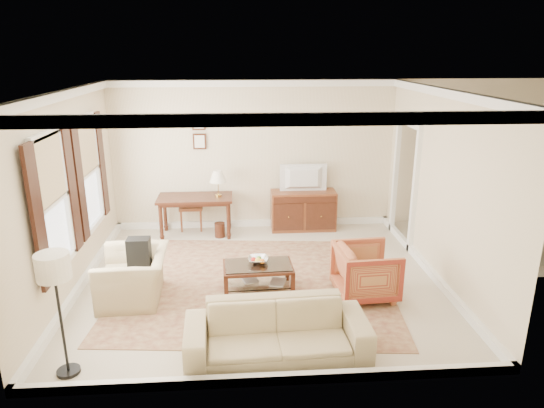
{
  "coord_description": "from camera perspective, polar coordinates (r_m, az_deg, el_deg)",
  "views": [
    {
      "loc": [
        -0.31,
        -6.83,
        3.43
      ],
      "look_at": [
        0.2,
        0.3,
        1.15
      ],
      "focal_mm": 32.0,
      "sensor_mm": 36.0,
      "label": 1
    }
  ],
  "objects": [
    {
      "name": "room_shell",
      "position": [
        6.9,
        -1.5,
        9.71
      ],
      "size": [
        5.51,
        5.01,
        2.91
      ],
      "color": "beige",
      "rests_on": "ground"
    },
    {
      "name": "annex_bedroom",
      "position": [
        9.81,
        25.5,
        -2.46
      ],
      "size": [
        3.0,
        2.7,
        2.9
      ],
      "color": "beige",
      "rests_on": "ground"
    },
    {
      "name": "window_front",
      "position": [
        6.84,
        -24.36,
        0.13
      ],
      "size": [
        0.12,
        1.56,
        1.8
      ],
      "primitive_type": null,
      "color": "#CCB284",
      "rests_on": "room_shell"
    },
    {
      "name": "window_rear",
      "position": [
        8.3,
        -20.74,
        3.45
      ],
      "size": [
        0.12,
        1.56,
        1.8
      ],
      "primitive_type": null,
      "color": "#CCB284",
      "rests_on": "room_shell"
    },
    {
      "name": "doorway",
      "position": [
        9.17,
        15.31,
        2.17
      ],
      "size": [
        0.1,
        1.12,
        2.25
      ],
      "primitive_type": null,
      "color": "white",
      "rests_on": "room_shell"
    },
    {
      "name": "rug",
      "position": [
        7.53,
        -2.0,
        -9.37
      ],
      "size": [
        4.39,
        3.86,
        0.01
      ],
      "primitive_type": "cube",
      "rotation": [
        0.0,
        0.0,
        -0.09
      ],
      "color": "maroon",
      "rests_on": "room_shell"
    },
    {
      "name": "writing_desk",
      "position": [
        9.33,
        -9.01,
        0.21
      ],
      "size": [
        1.41,
        0.71,
        0.77
      ],
      "color": "#411E12",
      "rests_on": "room_shell"
    },
    {
      "name": "desk_chair",
      "position": [
        9.72,
        -9.48,
        0.05
      ],
      "size": [
        0.51,
        0.51,
        1.05
      ],
      "primitive_type": null,
      "rotation": [
        0.0,
        0.0,
        -0.15
      ],
      "color": "brown",
      "rests_on": "room_shell"
    },
    {
      "name": "desk_lamp",
      "position": [
        9.2,
        -6.36,
        2.41
      ],
      "size": [
        0.32,
        0.32,
        0.5
      ],
      "primitive_type": null,
      "color": "silver",
      "rests_on": "writing_desk"
    },
    {
      "name": "framed_prints",
      "position": [
        9.44,
        -8.57,
        8.43
      ],
      "size": [
        0.25,
        0.04,
        0.68
      ],
      "primitive_type": null,
      "color": "#411E12",
      "rests_on": "room_shell"
    },
    {
      "name": "sideboard",
      "position": [
        9.63,
        3.68,
        -0.73
      ],
      "size": [
        1.27,
        0.49,
        0.78
      ],
      "primitive_type": "cube",
      "color": "brown",
      "rests_on": "room_shell"
    },
    {
      "name": "tv",
      "position": [
        9.39,
        3.8,
        4.03
      ],
      "size": [
        0.88,
        0.5,
        0.11
      ],
      "primitive_type": "imported",
      "rotation": [
        0.0,
        0.0,
        3.14
      ],
      "color": "black",
      "rests_on": "sideboard"
    },
    {
      "name": "coffee_table",
      "position": [
        7.19,
        -1.66,
        -7.87
      ],
      "size": [
        1.04,
        0.64,
        0.43
      ],
      "rotation": [
        0.0,
        0.0,
        0.04
      ],
      "color": "#411E12",
      "rests_on": "room_shell"
    },
    {
      "name": "fruit_bowl",
      "position": [
        7.2,
        -1.64,
        -6.47
      ],
      "size": [
        0.42,
        0.42,
        0.1
      ],
      "primitive_type": "imported",
      "color": "silver",
      "rests_on": "coffee_table"
    },
    {
      "name": "book_a",
      "position": [
        7.29,
        -3.49,
        -8.92
      ],
      "size": [
        0.28,
        0.12,
        0.38
      ],
      "primitive_type": "imported",
      "rotation": [
        0.0,
        0.0,
        0.29
      ],
      "color": "brown",
      "rests_on": "coffee_table"
    },
    {
      "name": "book_b",
      "position": [
        7.24,
        -0.16,
        -9.08
      ],
      "size": [
        0.28,
        0.11,
        0.38
      ],
      "primitive_type": "imported",
      "rotation": [
        0.0,
        0.0,
        -0.28
      ],
      "color": "brown",
      "rests_on": "coffee_table"
    },
    {
      "name": "striped_armchair",
      "position": [
        7.14,
        11.01,
        -7.55
      ],
      "size": [
        0.83,
        0.88,
        0.85
      ],
      "primitive_type": "imported",
      "rotation": [
        0.0,
        0.0,
        1.64
      ],
      "color": "maroon",
      "rests_on": "room_shell"
    },
    {
      "name": "club_armchair",
      "position": [
        7.2,
        -16.04,
        -7.33
      ],
      "size": [
        0.74,
        1.1,
        0.94
      ],
      "primitive_type": "imported",
      "rotation": [
        0.0,
        0.0,
        -1.53
      ],
      "color": "tan",
      "rests_on": "room_shell"
    },
    {
      "name": "backpack",
      "position": [
        7.19,
        -15.4,
        -5.13
      ],
      "size": [
        0.23,
        0.33,
        0.4
      ],
      "primitive_type": "cube",
      "rotation": [
        0.0,
        0.0,
        -1.53
      ],
      "color": "black",
      "rests_on": "club_armchair"
    },
    {
      "name": "sofa",
      "position": [
        5.76,
        0.59,
        -13.86
      ],
      "size": [
        2.15,
        0.71,
        0.83
      ],
      "primitive_type": "imported",
      "rotation": [
        0.0,
        0.0,
        0.04
      ],
      "color": "tan",
      "rests_on": "room_shell"
    },
    {
      "name": "floor_lamp",
      "position": [
        5.57,
        -24.24,
        -7.69
      ],
      "size": [
        0.35,
        0.35,
        1.44
      ],
      "color": "black",
      "rests_on": "room_shell"
    }
  ]
}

